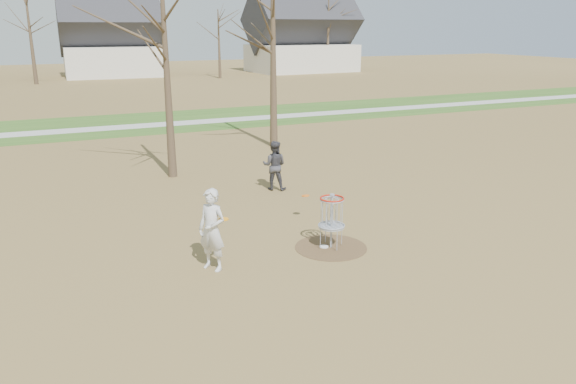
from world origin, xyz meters
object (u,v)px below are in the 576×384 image
Objects in this scene: player_standing at (212,230)px; disc_grounded at (324,247)px; player_throwing at (274,165)px; disc_golf_basket at (332,213)px.

player_standing is 8.56× the size of disc_grounded.
disc_golf_basket is at bearing 115.28° from player_throwing.
disc_golf_basket is (-0.74, -5.38, 0.08)m from player_throwing.
disc_grounded is (-0.90, -5.30, -0.81)m from player_throwing.
disc_golf_basket is at bearing -26.55° from disc_grounded.
player_throwing is 5.44m from disc_grounded.
player_standing is 6.61m from player_throwing.
disc_grounded is at bearing 113.53° from player_throwing.
player_throwing is 7.56× the size of disc_grounded.
player_standing is 1.39× the size of disc_golf_basket.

